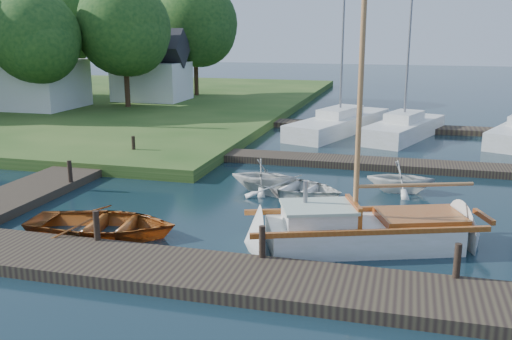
% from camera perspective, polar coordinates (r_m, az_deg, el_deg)
% --- Properties ---
extents(ground, '(160.00, 160.00, 0.00)m').
position_cam_1_polar(ground, '(19.11, -0.00, -3.49)').
color(ground, black).
rests_on(ground, ground).
extents(near_dock, '(18.00, 2.20, 0.30)m').
position_cam_1_polar(near_dock, '(13.72, -6.63, -10.14)').
color(near_dock, black).
rests_on(near_dock, ground).
extents(left_dock, '(2.20, 18.00, 0.30)m').
position_cam_1_polar(left_dock, '(24.03, -17.45, -0.13)').
color(left_dock, black).
rests_on(left_dock, ground).
extents(far_dock, '(14.00, 1.60, 0.30)m').
position_cam_1_polar(far_dock, '(24.89, 8.36, 0.85)').
color(far_dock, black).
rests_on(far_dock, ground).
extents(pontoon, '(30.00, 1.60, 0.30)m').
position_cam_1_polar(pontoon, '(34.47, 23.67, 3.45)').
color(pontoon, black).
rests_on(pontoon, ground).
extents(mooring_post_1, '(0.16, 0.16, 0.80)m').
position_cam_1_polar(mooring_post_1, '(15.62, -15.66, -5.37)').
color(mooring_post_1, black).
rests_on(mooring_post_1, near_dock).
extents(mooring_post_2, '(0.16, 0.16, 0.80)m').
position_cam_1_polar(mooring_post_2, '(13.95, 0.62, -7.17)').
color(mooring_post_2, black).
rests_on(mooring_post_2, near_dock).
extents(mooring_post_3, '(0.16, 0.16, 0.80)m').
position_cam_1_polar(mooring_post_3, '(13.63, 19.49, -8.54)').
color(mooring_post_3, black).
rests_on(mooring_post_3, near_dock).
extents(mooring_post_4, '(0.16, 0.16, 0.80)m').
position_cam_1_polar(mooring_post_4, '(21.74, -18.11, -0.12)').
color(mooring_post_4, black).
rests_on(mooring_post_4, left_dock).
extents(mooring_post_5, '(0.16, 0.16, 0.80)m').
position_cam_1_polar(mooring_post_5, '(25.96, -12.15, 2.46)').
color(mooring_post_5, black).
rests_on(mooring_post_5, left_dock).
extents(sailboat, '(7.39, 4.30, 9.83)m').
position_cam_1_polar(sailboat, '(15.76, 11.08, -6.29)').
color(sailboat, beige).
rests_on(sailboat, ground).
extents(dinghy, '(4.60, 3.54, 0.88)m').
position_cam_1_polar(dinghy, '(16.76, -15.14, -4.94)').
color(dinghy, maroon).
rests_on(dinghy, ground).
extents(tender_b, '(2.41, 2.10, 1.24)m').
position_cam_1_polar(tender_b, '(20.72, 0.76, -0.32)').
color(tender_b, beige).
rests_on(tender_b, ground).
extents(tender_c, '(4.27, 3.58, 0.76)m').
position_cam_1_polar(tender_c, '(20.15, 3.81, -1.48)').
color(tender_c, beige).
rests_on(tender_c, ground).
extents(tender_d, '(2.51, 2.21, 1.25)m').
position_cam_1_polar(tender_d, '(21.07, 14.29, -0.50)').
color(tender_d, beige).
rests_on(tender_d, ground).
extents(marina_boat_1, '(5.11, 9.50, 9.48)m').
position_cam_1_polar(marina_boat_1, '(32.83, 8.38, 4.73)').
color(marina_boat_1, beige).
rests_on(marina_boat_1, ground).
extents(marina_boat_2, '(4.49, 7.49, 11.90)m').
position_cam_1_polar(marina_boat_2, '(31.76, 14.56, 4.18)').
color(marina_boat_2, beige).
rests_on(marina_boat_2, ground).
extents(house_a, '(6.30, 5.00, 6.29)m').
position_cam_1_polar(house_a, '(41.82, -21.54, 9.20)').
color(house_a, white).
rests_on(house_a, shore).
extents(house_c, '(5.25, 4.00, 5.28)m').
position_cam_1_polar(house_c, '(43.92, -10.38, 9.61)').
color(house_c, white).
rests_on(house_c, shore).
extents(tree_2, '(5.83, 5.75, 7.82)m').
position_cam_1_polar(tree_2, '(38.97, -21.14, 12.33)').
color(tree_2, '#332114').
rests_on(tree_2, shore).
extents(tree_3, '(6.41, 6.38, 8.74)m').
position_cam_1_polar(tree_3, '(40.27, -13.04, 13.71)').
color(tree_3, '#332114').
rests_on(tree_3, shore).
extents(tree_4, '(7.01, 7.01, 9.66)m').
position_cam_1_polar(tree_4, '(47.83, -19.52, 13.94)').
color(tree_4, '#332114').
rests_on(tree_4, shore).
extents(tree_7, '(6.83, 6.83, 9.38)m').
position_cam_1_polar(tree_7, '(46.75, -6.11, 14.45)').
color(tree_7, '#332114').
rests_on(tree_7, shore).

